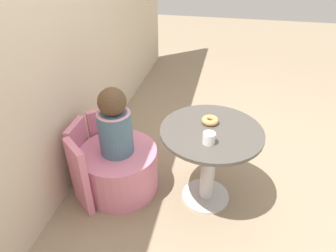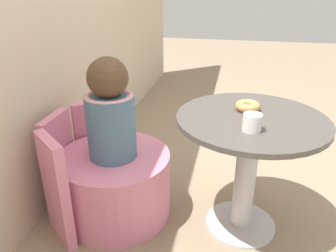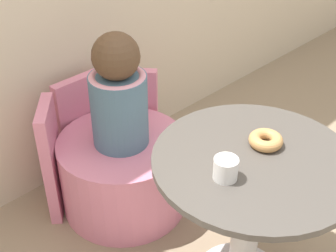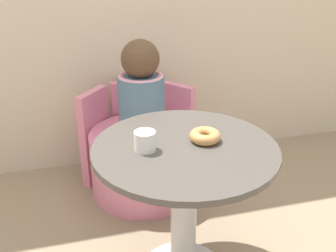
{
  "view_description": "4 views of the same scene",
  "coord_description": "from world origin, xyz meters",
  "px_view_note": "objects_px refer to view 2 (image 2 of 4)",
  "views": [
    {
      "loc": [
        -1.72,
        -0.07,
        1.8
      ],
      "look_at": [
        -0.01,
        0.3,
        0.65
      ],
      "focal_mm": 32.0,
      "sensor_mm": 36.0,
      "label": 1
    },
    {
      "loc": [
        -1.46,
        0.09,
        1.25
      ],
      "look_at": [
        -0.06,
        0.38,
        0.6
      ],
      "focal_mm": 35.0,
      "sensor_mm": 36.0,
      "label": 2
    },
    {
      "loc": [
        -1.09,
        -0.7,
        1.64
      ],
      "look_at": [
        -0.07,
        0.34,
        0.65
      ],
      "focal_mm": 50.0,
      "sensor_mm": 36.0,
      "label": 3
    },
    {
      "loc": [
        -0.39,
        -1.28,
        1.35
      ],
      "look_at": [
        0.04,
        0.35,
        0.57
      ],
      "focal_mm": 42.0,
      "sensor_mm": 36.0,
      "label": 4
    }
  ],
  "objects_px": {
    "child_figure": "(110,112)",
    "tub_chair": "(116,184)",
    "round_table": "(248,151)",
    "donut": "(248,106)",
    "cup": "(252,122)"
  },
  "relations": [
    {
      "from": "round_table",
      "to": "child_figure",
      "type": "relative_size",
      "value": 1.36
    },
    {
      "from": "donut",
      "to": "cup",
      "type": "bearing_deg",
      "value": -177.06
    },
    {
      "from": "child_figure",
      "to": "tub_chair",
      "type": "bearing_deg",
      "value": 180.0
    },
    {
      "from": "round_table",
      "to": "cup",
      "type": "distance_m",
      "value": 0.27
    },
    {
      "from": "child_figure",
      "to": "cup",
      "type": "distance_m",
      "value": 0.7
    },
    {
      "from": "donut",
      "to": "cup",
      "type": "height_order",
      "value": "cup"
    },
    {
      "from": "round_table",
      "to": "cup",
      "type": "xyz_separation_m",
      "value": [
        -0.15,
        0.01,
        0.22
      ]
    },
    {
      "from": "tub_chair",
      "to": "child_figure",
      "type": "height_order",
      "value": "child_figure"
    },
    {
      "from": "child_figure",
      "to": "donut",
      "type": "xyz_separation_m",
      "value": [
        0.12,
        -0.68,
        0.04
      ]
    },
    {
      "from": "donut",
      "to": "child_figure",
      "type": "bearing_deg",
      "value": 100.09
    },
    {
      "from": "tub_chair",
      "to": "donut",
      "type": "bearing_deg",
      "value": -79.91
    },
    {
      "from": "round_table",
      "to": "tub_chair",
      "type": "bearing_deg",
      "value": 92.68
    },
    {
      "from": "round_table",
      "to": "tub_chair",
      "type": "xyz_separation_m",
      "value": [
        -0.03,
        0.7,
        -0.28
      ]
    },
    {
      "from": "round_table",
      "to": "cup",
      "type": "bearing_deg",
      "value": 176.67
    },
    {
      "from": "tub_chair",
      "to": "cup",
      "type": "height_order",
      "value": "cup"
    }
  ]
}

